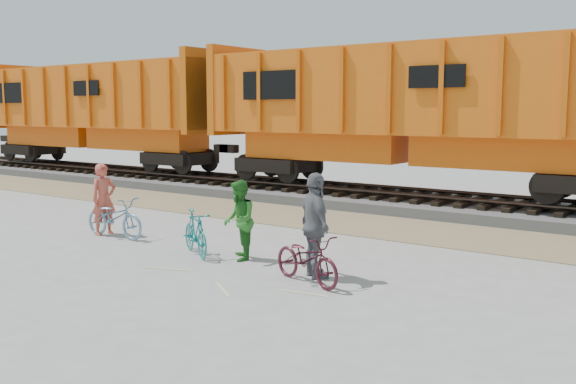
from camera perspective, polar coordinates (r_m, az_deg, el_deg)
name	(u,v)px	position (r m, az deg, el deg)	size (l,w,h in m)	color
ground	(234,268)	(12.13, -4.84, -6.78)	(120.00, 120.00, 0.00)	#9E9E99
gravel_strip	(375,226)	(16.57, 7.75, -2.99)	(120.00, 3.00, 0.02)	#867853
ballast_bed	(431,204)	(19.66, 12.63, -1.08)	(120.00, 4.00, 0.30)	slate
track	(432,194)	(19.62, 12.66, -0.14)	(120.00, 2.60, 0.24)	black
hopper_car_left	(97,109)	(29.46, -16.60, 7.07)	(14.00, 3.13, 4.65)	black
hopper_car_center	(413,108)	(19.75, 11.04, 7.31)	(14.00, 3.13, 4.65)	black
bicycle_blue	(115,217)	(15.43, -15.16, -2.18)	(0.63, 1.81, 0.95)	#6D98B8
bicycle_teal	(195,233)	(13.24, -8.23, -3.61)	(0.43, 1.53, 0.92)	#157371
bicycle_maroon	(307,259)	(10.98, 1.69, -5.95)	(0.57, 1.63, 0.86)	#431420
person_solo	(104,199)	(15.82, -16.06, -0.63)	(0.62, 0.41, 1.69)	#C44F3D
person_man	(239,220)	(12.66, -4.38, -2.52)	(0.77, 0.60, 1.58)	#2B7926
person_woman	(315,226)	(11.25, 2.44, -3.00)	(1.09, 0.46, 1.87)	slate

